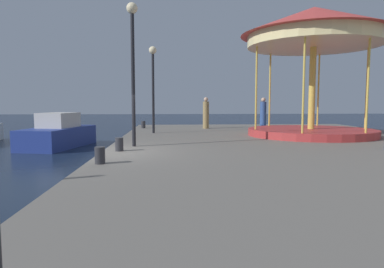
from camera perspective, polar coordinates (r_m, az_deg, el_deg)
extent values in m
plane|color=#162338|center=(10.48, -14.80, -7.24)|extent=(120.00, 120.00, 0.00)
cube|color=slate|center=(11.24, 21.01, -4.50)|extent=(13.38, 25.14, 0.80)
cube|color=navy|center=(18.52, -21.39, -0.52)|extent=(2.91, 4.87, 1.00)
cube|color=beige|center=(18.54, -21.34, 2.18)|extent=(1.78, 2.25, 0.74)
cube|color=#4C6070|center=(19.41, -19.89, 2.78)|extent=(1.19, 0.35, 0.33)
cylinder|color=#B23333|center=(15.82, 19.18, 0.27)|extent=(5.41, 5.41, 0.30)
cylinder|color=gold|center=(15.78, 19.39, 7.18)|extent=(0.28, 0.28, 3.51)
cylinder|color=#F2E099|center=(15.99, 19.61, 14.37)|extent=(5.59, 5.59, 0.50)
cone|color=#C63D38|center=(16.15, 19.70, 17.31)|extent=(6.21, 6.21, 1.18)
cylinder|color=gold|center=(16.90, 27.12, 6.75)|extent=(0.08, 0.08, 3.51)
cylinder|color=gold|center=(18.22, 20.32, 6.84)|extent=(0.08, 0.08, 3.51)
cylinder|color=gold|center=(17.37, 12.85, 7.13)|extent=(0.08, 0.08, 3.51)
cylinder|color=gold|center=(14.99, 10.66, 7.50)|extent=(0.08, 0.08, 3.51)
cylinder|color=gold|center=(13.35, 18.12, 7.63)|extent=(0.08, 0.08, 3.51)
cylinder|color=gold|center=(14.44, 27.26, 7.11)|extent=(0.08, 0.08, 3.51)
cylinder|color=black|center=(11.39, -9.79, 8.66)|extent=(0.12, 0.12, 4.26)
sphere|color=#F9E5B2|center=(11.76, -9.97, 19.97)|extent=(0.36, 0.36, 0.36)
cylinder|color=black|center=(16.36, -6.49, 6.65)|extent=(0.12, 0.12, 3.71)
sphere|color=#F9E5B2|center=(16.54, -6.57, 13.71)|extent=(0.36, 0.36, 0.36)
cylinder|color=#2D2D33|center=(10.39, -12.03, -1.70)|extent=(0.24, 0.24, 0.40)
cylinder|color=#2D2D33|center=(8.33, -15.10, -3.45)|extent=(0.24, 0.24, 0.40)
cylinder|color=#2D2D33|center=(19.66, -8.12, 1.55)|extent=(0.24, 0.24, 0.40)
cylinder|color=#937A4C|center=(19.20, 2.33, 3.18)|extent=(0.34, 0.34, 1.51)
sphere|color=tan|center=(19.19, 2.34, 5.79)|extent=(0.24, 0.24, 0.24)
cylinder|color=#2D4C8C|center=(19.45, 11.77, 3.07)|extent=(0.34, 0.34, 1.49)
sphere|color=tan|center=(19.44, 11.82, 5.61)|extent=(0.24, 0.24, 0.24)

